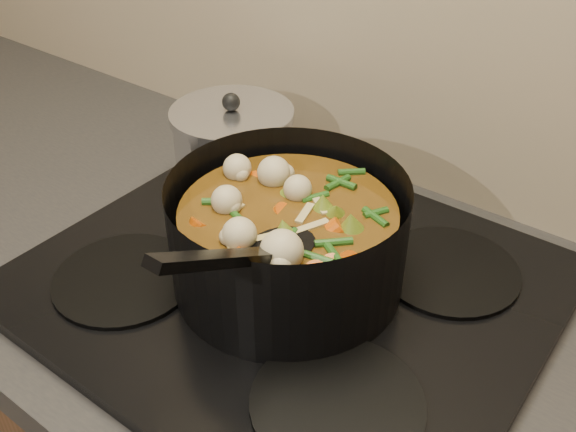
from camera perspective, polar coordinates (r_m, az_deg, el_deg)
The scene contains 3 objects.
stovetop at distance 0.83m, azimuth 0.00°, elevation -5.79°, with size 0.62×0.54×0.03m.
stockpot at distance 0.77m, azimuth 0.00°, elevation -1.99°, with size 0.33×0.41×0.21m.
saucepan at distance 0.97m, azimuth -4.87°, elevation 6.12°, with size 0.18×0.18×0.15m.
Camera 1 is at (0.37, 1.43, 1.46)m, focal length 40.00 mm.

